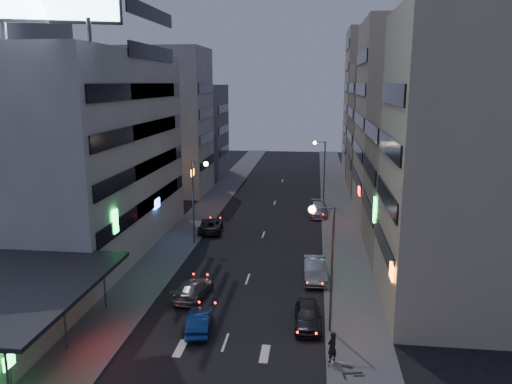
% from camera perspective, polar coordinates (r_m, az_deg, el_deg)
% --- Properties ---
extents(ground, '(180.00, 180.00, 0.00)m').
position_cam_1_polar(ground, '(28.07, -5.10, -20.71)').
color(ground, black).
rests_on(ground, ground).
extents(sidewalk_left, '(4.00, 120.00, 0.12)m').
position_cam_1_polar(sidewalk_left, '(56.66, -6.80, -3.32)').
color(sidewalk_left, '#4C4C4F').
rests_on(sidewalk_left, ground).
extents(sidewalk_right, '(4.00, 120.00, 0.12)m').
position_cam_1_polar(sidewalk_right, '(55.19, 9.60, -3.83)').
color(sidewalk_right, '#4C4C4F').
rests_on(sidewalk_right, ground).
extents(white_building, '(14.00, 24.00, 18.00)m').
position_cam_1_polar(white_building, '(48.73, -20.26, 4.18)').
color(white_building, beige).
rests_on(white_building, ground).
extents(shophouse_near, '(10.00, 11.00, 20.00)m').
position_cam_1_polar(shophouse_near, '(35.30, 23.06, 2.75)').
color(shophouse_near, '#AEA688').
rests_on(shophouse_near, ground).
extents(shophouse_mid, '(11.00, 12.00, 16.00)m').
position_cam_1_polar(shophouse_mid, '(46.73, 19.63, 2.67)').
color(shophouse_mid, tan).
rests_on(shophouse_mid, ground).
extents(shophouse_far, '(10.00, 14.00, 22.00)m').
position_cam_1_polar(shophouse_far, '(58.96, 16.64, 7.69)').
color(shophouse_far, '#AEA688').
rests_on(shophouse_far, ground).
extents(far_left_a, '(11.00, 10.00, 20.00)m').
position_cam_1_polar(far_left_a, '(71.22, -10.09, 7.92)').
color(far_left_a, beige).
rests_on(far_left_a, ground).
extents(far_left_b, '(12.00, 10.00, 15.00)m').
position_cam_1_polar(far_left_b, '(84.04, -7.79, 6.94)').
color(far_left_b, gray).
rests_on(far_left_b, ground).
extents(far_right_a, '(11.00, 12.00, 18.00)m').
position_cam_1_polar(far_right_a, '(73.97, 15.01, 7.08)').
color(far_right_a, tan).
rests_on(far_right_a, ground).
extents(far_right_b, '(12.00, 12.00, 24.00)m').
position_cam_1_polar(far_right_b, '(87.71, 14.19, 9.85)').
color(far_right_b, '#AEA688').
rests_on(far_right_b, ground).
extents(street_lamp_right_near, '(1.60, 0.44, 8.02)m').
position_cam_1_polar(street_lamp_right_near, '(30.64, 8.01, -6.67)').
color(street_lamp_right_near, '#595B60').
rests_on(street_lamp_right_near, sidewalk_right).
extents(street_lamp_left, '(1.60, 0.44, 8.02)m').
position_cam_1_polar(street_lamp_left, '(47.35, -6.76, 0.18)').
color(street_lamp_left, '#595B60').
rests_on(street_lamp_left, sidewalk_left).
extents(street_lamp_right_far, '(1.60, 0.44, 8.02)m').
position_cam_1_polar(street_lamp_right_far, '(63.75, 7.49, 3.31)').
color(street_lamp_right_far, '#595B60').
rests_on(street_lamp_right_far, sidewalk_right).
extents(parked_car_right_near, '(1.88, 4.26, 1.43)m').
position_cam_1_polar(parked_car_right_near, '(33.04, 5.92, -13.89)').
color(parked_car_right_near, '#29282E').
rests_on(parked_car_right_near, ground).
extents(parked_car_right_mid, '(2.00, 5.06, 1.64)m').
position_cam_1_polar(parked_car_right_mid, '(40.30, 6.74, -8.77)').
color(parked_car_right_mid, '#999BA1').
rests_on(parked_car_right_mid, ground).
extents(parked_car_left, '(2.88, 5.25, 1.40)m').
position_cam_1_polar(parked_car_left, '(52.62, -5.18, -3.79)').
color(parked_car_left, '#252429').
rests_on(parked_car_left, ground).
extents(parked_car_right_far, '(2.19, 5.21, 1.50)m').
position_cam_1_polar(parked_car_right_far, '(59.06, 7.12, -1.98)').
color(parked_car_right_far, '#AEB3B7').
rests_on(parked_car_right_far, ground).
extents(road_car_blue, '(1.87, 4.10, 1.30)m').
position_cam_1_polar(road_car_blue, '(32.58, -6.49, -14.43)').
color(road_car_blue, navy).
rests_on(road_car_blue, ground).
extents(road_car_silver, '(2.50, 4.79, 1.32)m').
position_cam_1_polar(road_car_silver, '(37.21, -7.18, -10.89)').
color(road_car_silver, '#98999F').
rests_on(road_car_silver, ground).
extents(person, '(0.77, 0.76, 1.79)m').
position_cam_1_polar(person, '(29.17, 8.68, -17.10)').
color(person, black).
rests_on(person, sidewalk_right).
extents(scooter_blue, '(1.02, 2.15, 1.26)m').
position_cam_1_polar(scooter_blue, '(27.15, 13.31, -20.40)').
color(scooter_blue, navy).
rests_on(scooter_blue, sidewalk_right).
extents(scooter_black_b, '(0.87, 1.75, 1.02)m').
position_cam_1_polar(scooter_black_b, '(28.77, 12.11, -18.59)').
color(scooter_black_b, black).
rests_on(scooter_black_b, sidewalk_right).
extents(scooter_silver_b, '(1.08, 1.92, 1.11)m').
position_cam_1_polar(scooter_silver_b, '(29.28, 11.18, -17.85)').
color(scooter_silver_b, '#B3B4BB').
rests_on(scooter_silver_b, sidewalk_right).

